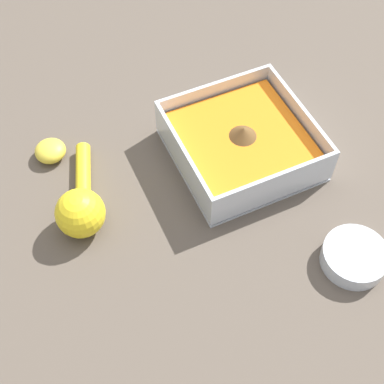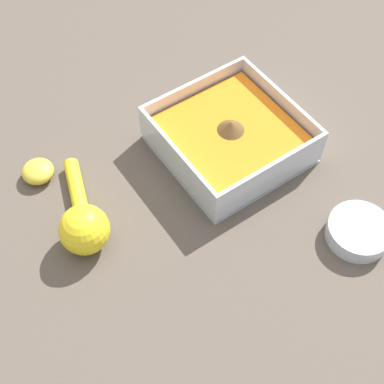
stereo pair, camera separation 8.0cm
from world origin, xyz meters
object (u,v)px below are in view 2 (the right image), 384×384
object	(u,v)px
square_dish	(230,139)
lemon_squeezer	(83,224)
spice_bowl	(358,232)
lemon_half	(38,171)

from	to	relation	value
square_dish	lemon_squeezer	bearing A→B (deg)	-177.35
square_dish	spice_bowl	bearing A→B (deg)	-76.99
square_dish	lemon_squeezer	xyz separation A→B (m)	(-0.28, -0.01, 0.01)
spice_bowl	lemon_half	bearing A→B (deg)	132.67
square_dish	spice_bowl	xyz separation A→B (m)	(0.06, -0.24, -0.01)
spice_bowl	lemon_squeezer	world-z (taller)	lemon_squeezer
spice_bowl	lemon_half	size ratio (longest dim) A/B	1.86
square_dish	spice_bowl	size ratio (longest dim) A/B	2.26
spice_bowl	lemon_half	world-z (taller)	same
square_dish	lemon_half	distance (m)	0.31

